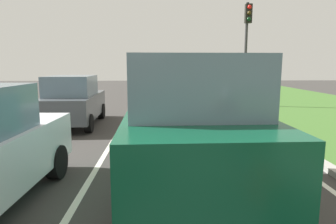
% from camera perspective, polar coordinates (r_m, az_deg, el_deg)
% --- Properties ---
extents(ground_plane, '(60.00, 60.00, 0.00)m').
position_cam_1_polar(ground_plane, '(10.54, -5.21, -2.57)').
color(ground_plane, '#383533').
extents(lane_line_center, '(0.12, 32.00, 0.01)m').
position_cam_1_polar(lane_line_center, '(10.60, -9.00, -2.56)').
color(lane_line_center, silver).
rests_on(lane_line_center, ground).
extents(lane_line_right_edge, '(0.12, 32.00, 0.01)m').
position_cam_1_polar(lane_line_right_edge, '(10.94, 13.98, -2.36)').
color(lane_line_right_edge, silver).
rests_on(lane_line_right_edge, ground).
extents(curb_right, '(0.24, 48.00, 0.12)m').
position_cam_1_polar(curb_right, '(11.08, 16.48, -2.03)').
color(curb_right, '#9E9B93').
rests_on(curb_right, ground).
extents(car_suv_ahead, '(2.05, 4.54, 2.28)m').
position_cam_1_polar(car_suv_ahead, '(4.76, 3.91, -2.72)').
color(car_suv_ahead, '#0C472D').
rests_on(car_suv_ahead, ground).
extents(car_hatchback_far, '(1.82, 3.75, 1.78)m').
position_cam_1_polar(car_hatchback_far, '(10.86, -18.07, 2.07)').
color(car_hatchback_far, '#474C51').
rests_on(car_hatchback_far, ground).
extents(traffic_light_near_right, '(0.32, 0.50, 5.19)m').
position_cam_1_polar(traffic_light_near_right, '(15.43, 15.23, 14.19)').
color(traffic_light_near_right, '#2D2D2D').
rests_on(traffic_light_near_right, ground).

